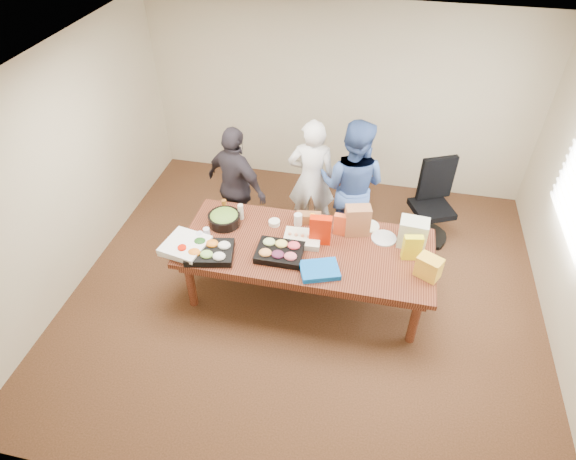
% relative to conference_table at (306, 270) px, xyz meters
% --- Properties ---
extents(floor, '(5.50, 5.00, 0.02)m').
position_rel_conference_table_xyz_m(floor, '(0.00, 0.00, -0.39)').
color(floor, '#47301E').
rests_on(floor, ground).
extents(ceiling, '(5.50, 5.00, 0.02)m').
position_rel_conference_table_xyz_m(ceiling, '(0.00, 0.00, 2.33)').
color(ceiling, white).
rests_on(ceiling, wall_back).
extents(wall_back, '(5.50, 0.04, 2.70)m').
position_rel_conference_table_xyz_m(wall_back, '(0.00, 2.50, 0.98)').
color(wall_back, beige).
rests_on(wall_back, floor).
extents(wall_front, '(5.50, 0.04, 2.70)m').
position_rel_conference_table_xyz_m(wall_front, '(0.00, -2.50, 0.98)').
color(wall_front, beige).
rests_on(wall_front, floor).
extents(wall_left, '(0.04, 5.00, 2.70)m').
position_rel_conference_table_xyz_m(wall_left, '(-2.75, 0.00, 0.98)').
color(wall_left, beige).
rests_on(wall_left, floor).
extents(conference_table, '(2.80, 1.20, 0.75)m').
position_rel_conference_table_xyz_m(conference_table, '(0.00, 0.00, 0.00)').
color(conference_table, '#4C1C0F').
rests_on(conference_table, floor).
extents(office_chair, '(0.75, 0.75, 1.10)m').
position_rel_conference_table_xyz_m(office_chair, '(1.41, 1.32, 0.18)').
color(office_chair, black).
rests_on(office_chair, floor).
extents(person_center, '(0.65, 0.47, 1.68)m').
position_rel_conference_table_xyz_m(person_center, '(-0.15, 1.17, 0.46)').
color(person_center, white).
rests_on(person_center, floor).
extents(person_right, '(0.98, 0.83, 1.78)m').
position_rel_conference_table_xyz_m(person_right, '(0.37, 1.07, 0.52)').
color(person_right, '#38569B').
rests_on(person_right, floor).
extents(person_left, '(1.03, 0.80, 1.63)m').
position_rel_conference_table_xyz_m(person_left, '(-1.06, 0.85, 0.44)').
color(person_left, '#272229').
rests_on(person_left, floor).
extents(veggie_tray, '(0.57, 0.49, 0.08)m').
position_rel_conference_table_xyz_m(veggie_tray, '(-1.00, -0.36, 0.41)').
color(veggie_tray, black).
rests_on(veggie_tray, conference_table).
extents(fruit_tray, '(0.50, 0.39, 0.08)m').
position_rel_conference_table_xyz_m(fruit_tray, '(-0.26, -0.20, 0.41)').
color(fruit_tray, black).
rests_on(fruit_tray, conference_table).
extents(sheet_cake, '(0.42, 0.33, 0.07)m').
position_rel_conference_table_xyz_m(sheet_cake, '(-0.07, 0.07, 0.41)').
color(sheet_cake, silver).
rests_on(sheet_cake, conference_table).
extents(salad_bowl, '(0.39, 0.39, 0.12)m').
position_rel_conference_table_xyz_m(salad_bowl, '(-1.01, 0.19, 0.44)').
color(salad_bowl, black).
rests_on(salad_bowl, conference_table).
extents(chip_bag_blue, '(0.47, 0.41, 0.06)m').
position_rel_conference_table_xyz_m(chip_bag_blue, '(0.20, -0.37, 0.40)').
color(chip_bag_blue, blue).
rests_on(chip_bag_blue, conference_table).
extents(chip_bag_red, '(0.25, 0.12, 0.35)m').
position_rel_conference_table_xyz_m(chip_bag_red, '(0.13, 0.10, 0.55)').
color(chip_bag_red, red).
rests_on(chip_bag_red, conference_table).
extents(chip_bag_yellow, '(0.21, 0.12, 0.30)m').
position_rel_conference_table_xyz_m(chip_bag_yellow, '(1.12, 0.05, 0.52)').
color(chip_bag_yellow, yellow).
rests_on(chip_bag_yellow, conference_table).
extents(chip_bag_orange, '(0.17, 0.08, 0.26)m').
position_rel_conference_table_xyz_m(chip_bag_orange, '(0.34, 0.29, 0.51)').
color(chip_bag_orange, '#EE5B29').
rests_on(chip_bag_orange, conference_table).
extents(mayo_jar, '(0.11, 0.11, 0.15)m').
position_rel_conference_table_xyz_m(mayo_jar, '(-0.17, 0.35, 0.45)').
color(mayo_jar, white).
rests_on(mayo_jar, conference_table).
extents(mustard_bottle, '(0.06, 0.06, 0.16)m').
position_rel_conference_table_xyz_m(mustard_bottle, '(-0.01, 0.37, 0.46)').
color(mustard_bottle, gold).
rests_on(mustard_bottle, conference_table).
extents(dressing_bottle, '(0.06, 0.06, 0.18)m').
position_rel_conference_table_xyz_m(dressing_bottle, '(-1.07, 0.39, 0.47)').
color(dressing_bottle, brown).
rests_on(dressing_bottle, conference_table).
extents(ranch_bottle, '(0.08, 0.08, 0.20)m').
position_rel_conference_table_xyz_m(ranch_bottle, '(-0.85, 0.32, 0.47)').
color(ranch_bottle, beige).
rests_on(ranch_bottle, conference_table).
extents(banana_bunch, '(0.30, 0.24, 0.09)m').
position_rel_conference_table_xyz_m(banana_bunch, '(0.52, 0.47, 0.42)').
color(banana_bunch, yellow).
rests_on(banana_bunch, conference_table).
extents(bread_loaf, '(0.30, 0.16, 0.11)m').
position_rel_conference_table_xyz_m(bread_loaf, '(-0.06, 0.43, 0.43)').
color(bread_loaf, brown).
rests_on(bread_loaf, conference_table).
extents(kraft_bag, '(0.31, 0.23, 0.36)m').
position_rel_conference_table_xyz_m(kraft_bag, '(0.51, 0.34, 0.56)').
color(kraft_bag, '#9A613D').
rests_on(kraft_bag, conference_table).
extents(red_cup, '(0.09, 0.09, 0.12)m').
position_rel_conference_table_xyz_m(red_cup, '(-1.28, -0.43, 0.44)').
color(red_cup, red).
rests_on(red_cup, conference_table).
extents(clear_cup_a, '(0.08, 0.08, 0.11)m').
position_rel_conference_table_xyz_m(clear_cup_a, '(-1.19, -0.15, 0.43)').
color(clear_cup_a, silver).
rests_on(clear_cup_a, conference_table).
extents(clear_cup_b, '(0.09, 0.09, 0.10)m').
position_rel_conference_table_xyz_m(clear_cup_b, '(-1.14, -0.07, 0.43)').
color(clear_cup_b, silver).
rests_on(clear_cup_b, conference_table).
extents(pizza_box_lower, '(0.51, 0.51, 0.05)m').
position_rel_conference_table_xyz_m(pizza_box_lower, '(-1.30, -0.32, 0.40)').
color(pizza_box_lower, white).
rests_on(pizza_box_lower, conference_table).
extents(pizza_box_upper, '(0.52, 0.52, 0.05)m').
position_rel_conference_table_xyz_m(pizza_box_upper, '(-1.29, -0.34, 0.45)').
color(pizza_box_upper, white).
rests_on(pizza_box_upper, pizza_box_lower).
extents(plate_a, '(0.33, 0.33, 0.02)m').
position_rel_conference_table_xyz_m(plate_a, '(0.83, 0.31, 0.38)').
color(plate_a, silver).
rests_on(plate_a, conference_table).
extents(plate_b, '(0.29, 0.29, 0.01)m').
position_rel_conference_table_xyz_m(plate_b, '(0.65, 0.49, 0.38)').
color(plate_b, silver).
rests_on(plate_b, conference_table).
extents(dip_bowl_a, '(0.15, 0.15, 0.06)m').
position_rel_conference_table_xyz_m(dip_bowl_a, '(0.31, 0.36, 0.40)').
color(dip_bowl_a, beige).
rests_on(dip_bowl_a, conference_table).
extents(dip_bowl_b, '(0.16, 0.16, 0.05)m').
position_rel_conference_table_xyz_m(dip_bowl_b, '(-0.44, 0.29, 0.40)').
color(dip_bowl_b, white).
rests_on(dip_bowl_b, conference_table).
extents(grocery_bag_white, '(0.32, 0.24, 0.33)m').
position_rel_conference_table_xyz_m(grocery_bag_white, '(1.13, 0.28, 0.54)').
color(grocery_bag_white, beige).
rests_on(grocery_bag_white, conference_table).
extents(grocery_bag_yellow, '(0.29, 0.26, 0.24)m').
position_rel_conference_table_xyz_m(grocery_bag_yellow, '(1.30, -0.19, 0.50)').
color(grocery_bag_yellow, gold).
rests_on(grocery_bag_yellow, conference_table).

